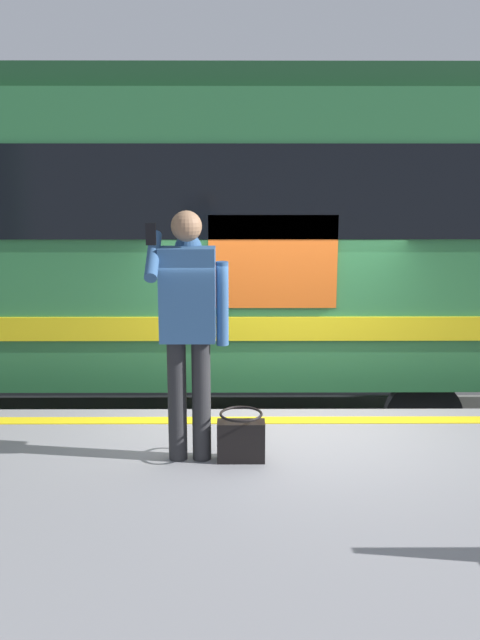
# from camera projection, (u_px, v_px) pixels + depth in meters

# --- Properties ---
(ground_plane) EXTENTS (24.65, 24.65, 0.00)m
(ground_plane) POSITION_uv_depth(u_px,v_px,m) (280.00, 512.00, 6.51)
(ground_plane) COLOR #3D3D3F
(platform) EXTENTS (15.06, 3.66, 1.03)m
(platform) POSITION_uv_depth(u_px,v_px,m) (298.00, 574.00, 4.62)
(platform) COLOR gray
(platform) RESTS_ON ground
(safety_line) EXTENTS (14.75, 0.16, 0.01)m
(safety_line) POSITION_uv_depth(u_px,v_px,m) (284.00, 420.00, 6.00)
(safety_line) COLOR yellow
(safety_line) RESTS_ON platform
(track_rail_near) EXTENTS (19.57, 0.08, 0.16)m
(track_rail_near) POSITION_uv_depth(u_px,v_px,m) (272.00, 443.00, 7.96)
(track_rail_near) COLOR slate
(track_rail_near) RESTS_ON ground
(track_rail_far) EXTENTS (19.57, 0.08, 0.16)m
(track_rail_far) POSITION_uv_depth(u_px,v_px,m) (267.00, 402.00, 9.36)
(track_rail_far) COLOR slate
(track_rail_far) RESTS_ON ground
(train_carriage) EXTENTS (10.97, 3.03, 4.01)m
(train_carriage) POSITION_uv_depth(u_px,v_px,m) (104.00, 224.00, 8.12)
(train_carriage) COLOR #2D723F
(train_carriage) RESTS_ON ground
(passenger) EXTENTS (0.57, 0.55, 1.86)m
(passenger) POSITION_uv_depth(u_px,v_px,m) (188.00, 316.00, 4.99)
(passenger) COLOR #262628
(passenger) RESTS_ON platform
(handbag) EXTENTS (0.36, 0.32, 0.38)m
(handbag) POSITION_uv_depth(u_px,v_px,m) (241.00, 438.00, 5.14)
(handbag) COLOR black
(handbag) RESTS_ON platform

